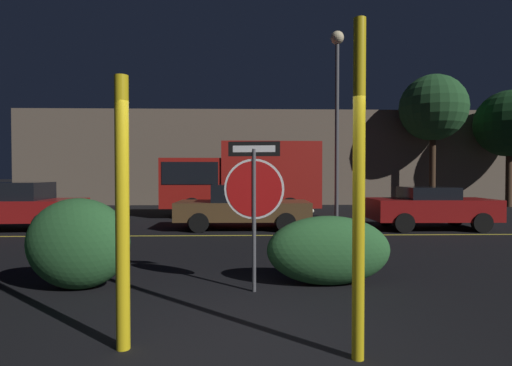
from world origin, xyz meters
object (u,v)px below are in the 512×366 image
object	(u,v)px
tree_0	(433,108)
hedge_bush_1	(79,244)
passing_car_3	(431,207)
street_lamp	(337,88)
passing_car_1	(17,206)
tree_1	(510,124)
delivery_truck	(241,177)
stop_sign	(254,189)
yellow_pole_left	(122,213)
passing_car_2	(242,207)
yellow_pole_right	(359,190)
hedge_bush_2	(328,250)

from	to	relation	value
tree_0	hedge_bush_1	bearing A→B (deg)	-130.00
hedge_bush_1	tree_0	distance (m)	20.30
passing_car_3	street_lamp	bearing A→B (deg)	-145.98
passing_car_1	tree_1	size ratio (longest dim) A/B	0.66
hedge_bush_1	street_lamp	xyz separation A→B (m)	(6.27, 9.87, 4.51)
hedge_bush_1	delivery_truck	bearing A→B (deg)	77.28
street_lamp	stop_sign	bearing A→B (deg)	-109.50
yellow_pole_left	street_lamp	xyz separation A→B (m)	(4.94, 12.02, 3.84)
tree_1	passing_car_2	bearing A→B (deg)	-150.27
street_lamp	hedge_bush_1	bearing A→B (deg)	-122.42
yellow_pole_right	street_lamp	bearing A→B (deg)	77.94
yellow_pole_right	street_lamp	size ratio (longest dim) A/B	0.43
yellow_pole_left	tree_1	bearing A→B (deg)	47.83
street_lamp	tree_1	size ratio (longest dim) A/B	1.20
yellow_pole_left	hedge_bush_2	distance (m)	3.52
hedge_bush_2	stop_sign	bearing A→B (deg)	-164.35
hedge_bush_2	tree_1	world-z (taller)	tree_1
hedge_bush_1	street_lamp	size ratio (longest dim) A/B	0.21
tree_1	street_lamp	bearing A→B (deg)	-154.50
hedge_bush_2	passing_car_2	xyz separation A→B (m)	(-1.43, 6.60, 0.16)
hedge_bush_2	tree_0	size ratio (longest dim) A/B	0.28
tree_1	passing_car_3	bearing A→B (deg)	-134.29
passing_car_3	delivery_truck	xyz separation A→B (m)	(-6.13, 4.12, 0.93)
stop_sign	yellow_pole_right	size ratio (longest dim) A/B	0.70
passing_car_1	passing_car_2	distance (m)	7.14
hedge_bush_1	passing_car_1	bearing A→B (deg)	125.14
hedge_bush_2	passing_car_2	size ratio (longest dim) A/B	0.45
stop_sign	street_lamp	size ratio (longest dim) A/B	0.30
hedge_bush_2	passing_car_1	distance (m)	10.77
stop_sign	yellow_pole_right	world-z (taller)	yellow_pole_right
yellow_pole_right	stop_sign	bearing A→B (deg)	113.05
hedge_bush_2	tree_0	world-z (taller)	tree_0
passing_car_1	tree_1	xyz separation A→B (m)	(21.41, 8.23, 3.71)
passing_car_3	passing_car_1	bearing A→B (deg)	-90.05
passing_car_2	tree_0	distance (m)	14.04
passing_car_1	delivery_truck	bearing A→B (deg)	-64.20
passing_car_3	stop_sign	bearing A→B (deg)	-40.35
yellow_pole_left	hedge_bush_2	size ratio (longest dim) A/B	1.40
tree_0	stop_sign	bearing A→B (deg)	-123.09
delivery_truck	tree_1	bearing A→B (deg)	-74.64
tree_0	tree_1	size ratio (longest dim) A/B	1.14
street_lamp	tree_0	size ratio (longest dim) A/B	1.06
hedge_bush_1	delivery_truck	world-z (taller)	delivery_truck
passing_car_2	stop_sign	bearing A→B (deg)	2.46
stop_sign	passing_car_3	distance (m)	8.88
delivery_truck	tree_1	world-z (taller)	tree_1
yellow_pole_right	street_lamp	distance (m)	13.09
hedge_bush_2	yellow_pole_right	bearing A→B (deg)	-95.65
hedge_bush_1	stop_sign	bearing A→B (deg)	-4.59
passing_car_1	delivery_truck	world-z (taller)	delivery_truck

